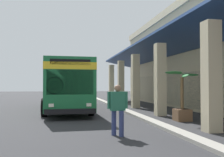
{
  "coord_description": "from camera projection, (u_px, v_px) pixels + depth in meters",
  "views": [
    {
      "loc": [
        15.36,
        0.19,
        1.69
      ],
      "look_at": [
        -0.93,
        3.2,
        2.14
      ],
      "focal_mm": 40.94,
      "sensor_mm": 36.0,
      "label": 1
    }
  ],
  "objects": [
    {
      "name": "pedestrian",
      "position": [
        118.0,
        107.0,
        8.55
      ],
      "size": [
        0.43,
        0.69,
        1.71
      ],
      "color": "navy",
      "rests_on": "ground"
    },
    {
      "name": "transit_bus",
      "position": [
        66.0,
        83.0,
        17.67
      ],
      "size": [
        11.3,
        3.11,
        3.34
      ],
      "color": "#196638",
      "rests_on": "ground"
    },
    {
      "name": "curb_strip",
      "position": [
        126.0,
        111.0,
        16.47
      ],
      "size": [
        36.55,
        0.5,
        0.12
      ],
      "primitive_type": "cube",
      "color": "#9E998E",
      "rests_on": "ground"
    },
    {
      "name": "ground",
      "position": [
        188.0,
        112.0,
        16.47
      ],
      "size": [
        120.0,
        120.0,
        0.0
      ],
      "primitive_type": "plane",
      "color": "#2D2D30"
    },
    {
      "name": "potted_palm",
      "position": [
        182.0,
        106.0,
        12.16
      ],
      "size": [
        2.1,
        1.88,
        2.41
      ],
      "color": "brown",
      "rests_on": "ground"
    }
  ]
}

